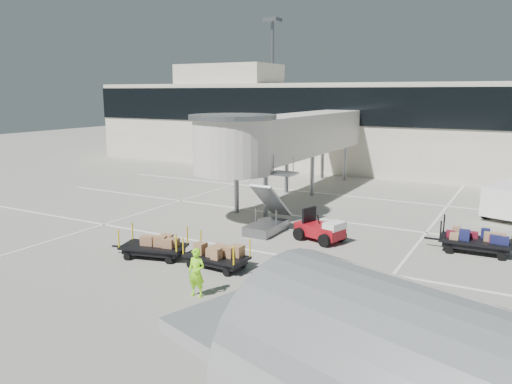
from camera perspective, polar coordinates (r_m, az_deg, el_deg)
ground at (r=21.46m, az=-1.85°, el=-8.37°), size 140.00×140.00×0.00m
lane_markings at (r=29.75m, az=6.30°, el=-2.76°), size 40.00×30.00×0.02m
terminal at (r=48.56m, az=16.32°, el=7.25°), size 64.00×12.11×15.20m
jet_bridge at (r=33.01m, az=3.14°, el=6.23°), size 5.70×20.40×6.03m
baggage_tug at (r=24.83m, az=7.42°, el=-4.30°), size 2.62×2.07×1.57m
suitcase_cart at (r=25.05m, az=23.86°, el=-5.13°), size 3.85×1.69×1.49m
box_cart_near at (r=21.09m, az=-4.59°, el=-7.28°), size 3.32×1.46×1.29m
box_cart_far at (r=22.77m, az=-11.70°, el=-6.00°), size 3.54×2.09×1.36m
ground_worker at (r=18.20m, az=-6.82°, el=-9.13°), size 0.70×0.50×1.80m
belt_loader at (r=45.54m, az=-2.62°, el=3.17°), size 4.01×1.70×1.92m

